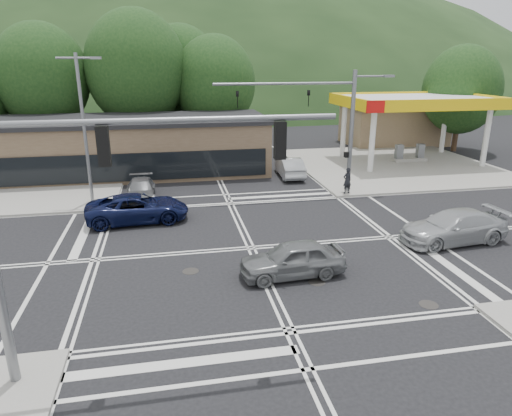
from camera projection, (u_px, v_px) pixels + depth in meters
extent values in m
plane|color=black|center=(251.00, 248.00, 21.93)|extent=(120.00, 120.00, 0.00)
cube|color=gray|center=(393.00, 165.00, 38.62)|extent=(16.00, 16.00, 0.15)
cube|color=gray|center=(11.00, 183.00, 33.16)|extent=(16.00, 16.00, 0.15)
cylinder|color=silver|center=(372.00, 142.00, 35.45)|extent=(0.44, 0.44, 5.00)
cylinder|color=silver|center=(344.00, 130.00, 41.04)|extent=(0.44, 0.44, 5.00)
cylinder|color=silver|center=(486.00, 138.00, 37.27)|extent=(0.44, 0.44, 5.00)
cylinder|color=silver|center=(444.00, 127.00, 42.86)|extent=(0.44, 0.44, 5.00)
cube|color=silver|center=(415.00, 101.00, 38.28)|extent=(12.00, 8.00, 0.60)
cube|color=yellow|center=(442.00, 105.00, 34.55)|extent=(12.20, 0.25, 0.90)
cube|color=yellow|center=(393.00, 97.00, 42.01)|extent=(12.20, 0.25, 0.90)
cube|color=yellow|center=(348.00, 102.00, 37.19)|extent=(0.25, 8.20, 0.90)
cube|color=yellow|center=(479.00, 99.00, 39.37)|extent=(0.25, 8.20, 0.90)
cube|color=red|center=(376.00, 107.00, 33.41)|extent=(1.40, 0.12, 0.90)
cube|color=gray|center=(409.00, 160.00, 39.86)|extent=(3.00, 1.00, 0.30)
cube|color=slate|center=(399.00, 152.00, 39.46)|extent=(0.60, 0.50, 1.30)
cube|color=slate|center=(420.00, 151.00, 39.82)|extent=(0.60, 0.50, 1.30)
cube|color=#846B4F|center=(394.00, 126.00, 48.28)|extent=(10.00, 6.00, 3.80)
cube|color=brown|center=(111.00, 148.00, 35.70)|extent=(24.00, 8.00, 4.00)
ellipsoid|color=#1C3316|center=(181.00, 98.00, 105.84)|extent=(252.00, 126.00, 140.00)
cylinder|color=#382619|center=(50.00, 131.00, 41.00)|extent=(0.50, 0.50, 4.84)
ellipsoid|color=black|center=(42.00, 77.00, 39.52)|extent=(8.00, 8.00, 9.20)
cylinder|color=#382619|center=(141.00, 127.00, 42.39)|extent=(0.50, 0.50, 5.28)
ellipsoid|color=black|center=(136.00, 69.00, 40.78)|extent=(9.00, 9.00, 10.35)
cylinder|color=#382619|center=(216.00, 129.00, 43.80)|extent=(0.50, 0.50, 4.40)
ellipsoid|color=black|center=(215.00, 83.00, 42.46)|extent=(7.60, 7.60, 8.74)
cylinder|color=#382619|center=(183.00, 122.00, 46.91)|extent=(0.50, 0.50, 4.84)
ellipsoid|color=black|center=(180.00, 74.00, 45.44)|extent=(8.40, 8.40, 9.66)
cylinder|color=#382619|center=(456.00, 131.00, 44.32)|extent=(0.50, 0.50, 3.96)
ellipsoid|color=black|center=(462.00, 90.00, 43.11)|extent=(7.20, 7.20, 8.28)
cylinder|color=slate|center=(85.00, 131.00, 27.37)|extent=(0.20, 0.20, 9.00)
cylinder|color=slate|center=(76.00, 58.00, 26.05)|extent=(2.20, 0.12, 0.12)
cube|color=slate|center=(96.00, 58.00, 26.25)|extent=(0.60, 0.25, 0.15)
cylinder|color=slate|center=(351.00, 133.00, 29.81)|extent=(0.28, 0.28, 8.00)
cylinder|color=slate|center=(286.00, 84.00, 28.00)|extent=(9.00, 0.16, 0.16)
imported|color=black|center=(308.00, 98.00, 28.55)|extent=(0.16, 0.20, 1.00)
imported|color=black|center=(237.00, 99.00, 27.73)|extent=(0.16, 0.20, 1.00)
cylinder|color=slate|center=(373.00, 76.00, 28.91)|extent=(2.40, 0.12, 0.12)
cube|color=slate|center=(389.00, 76.00, 29.11)|extent=(0.70, 0.30, 0.15)
cube|color=black|center=(346.00, 155.00, 30.21)|extent=(0.25, 0.30, 0.35)
cylinder|color=slate|center=(164.00, 120.00, 11.36)|extent=(9.00, 0.16, 0.16)
cube|color=black|center=(103.00, 146.00, 11.27)|extent=(0.30, 0.25, 1.00)
cube|color=black|center=(280.00, 141.00, 12.09)|extent=(0.30, 0.25, 1.00)
imported|color=#0C1134|center=(138.00, 208.00, 25.27)|extent=(5.72, 2.95, 1.54)
imported|color=slate|center=(292.00, 259.00, 18.92)|extent=(4.50, 2.00, 1.50)
imported|color=#A1A4A8|center=(453.00, 227.00, 22.43)|extent=(5.55, 2.60, 1.57)
imported|color=#A1A4A7|center=(290.00, 167.00, 34.93)|extent=(1.84, 4.64, 1.50)
imported|color=silver|center=(224.00, 157.00, 38.95)|extent=(2.16, 4.18, 1.36)
imported|color=#57585B|center=(141.00, 190.00, 29.22)|extent=(1.90, 4.49, 1.29)
imported|color=black|center=(347.00, 181.00, 30.03)|extent=(0.71, 0.55, 1.73)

